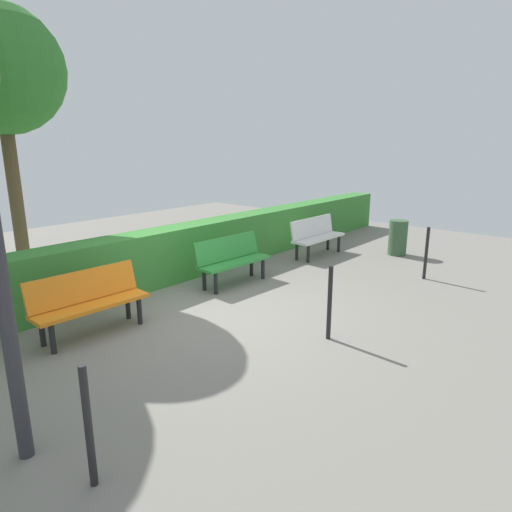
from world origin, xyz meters
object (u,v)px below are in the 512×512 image
object	(u,v)px
bench_green	(232,258)
bench_orange	(89,300)
trash_bin	(398,238)
bench_white	(316,235)

from	to	relation	value
bench_green	bench_orange	distance (m)	2.83
trash_bin	bench_white	bearing A→B (deg)	-47.74
bench_green	trash_bin	xyz separation A→B (m)	(-4.04, 1.43, -0.08)
bench_orange	bench_green	bearing A→B (deg)	-177.24
bench_green	trash_bin	world-z (taller)	bench_green
bench_white	trash_bin	xyz separation A→B (m)	(-1.27, 1.40, -0.08)
bench_green	bench_orange	size ratio (longest dim) A/B	0.98
bench_white	bench_orange	distance (m)	5.60
bench_white	bench_green	world-z (taller)	bench_white
bench_orange	bench_white	bearing A→B (deg)	-177.91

